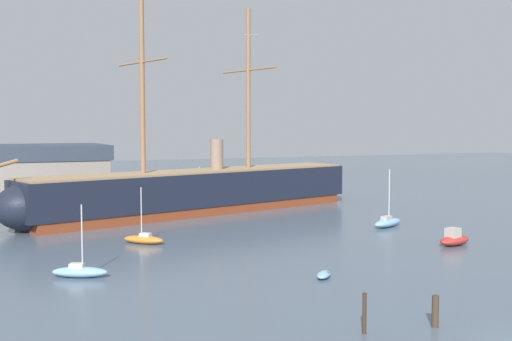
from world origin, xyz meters
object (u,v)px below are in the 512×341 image
(tall_ship, at_px, (199,191))
(motorboat_mid_right, at_px, (454,239))
(sailboat_alongside_stern, at_px, (388,222))
(sailboat_alongside_bow, at_px, (144,239))
(sailboat_distant_centre, at_px, (201,202))
(sailboat_mid_left, at_px, (80,271))
(dinghy_near_centre, at_px, (324,275))
(seagull_in_flight, at_px, (252,35))
(mooring_piling_right_pair, at_px, (364,313))
(mooring_piling_midwater, at_px, (435,311))

(tall_ship, xyz_separation_m, motorboat_mid_right, (15.65, -33.06, -2.49))
(sailboat_alongside_stern, bearing_deg, sailboat_alongside_bow, 177.27)
(sailboat_alongside_bow, xyz_separation_m, sailboat_distant_centre, (15.72, 27.03, 0.01))
(sailboat_alongside_bow, bearing_deg, sailboat_mid_left, -124.25)
(tall_ship, relative_size, dinghy_near_centre, 25.17)
(motorboat_mid_right, bearing_deg, seagull_in_flight, -179.40)
(sailboat_alongside_stern, bearing_deg, mooring_piling_right_pair, -128.15)
(sailboat_mid_left, distance_m, sailboat_alongside_bow, 14.59)
(sailboat_distant_centre, distance_m, mooring_piling_midwater, 60.93)
(sailboat_alongside_bow, distance_m, mooring_piling_right_pair, 33.15)
(sailboat_mid_left, bearing_deg, sailboat_distant_centre, 58.53)
(sailboat_alongside_bow, bearing_deg, tall_ship, 56.50)
(sailboat_alongside_bow, xyz_separation_m, sailboat_alongside_stern, (29.31, -1.40, 0.09))
(mooring_piling_midwater, height_order, seagull_in_flight, seagull_in_flight)
(mooring_piling_right_pair, bearing_deg, sailboat_alongside_stern, 51.85)
(tall_ship, distance_m, sailboat_alongside_stern, 26.61)
(dinghy_near_centre, distance_m, motorboat_mid_right, 20.15)
(dinghy_near_centre, relative_size, sailboat_distant_centre, 0.39)
(sailboat_alongside_bow, distance_m, mooring_piling_midwater, 34.79)
(mooring_piling_right_pair, height_order, seagull_in_flight, seagull_in_flight)
(sailboat_alongside_bow, relative_size, mooring_piling_right_pair, 2.42)
(dinghy_near_centre, height_order, seagull_in_flight, seagull_in_flight)
(motorboat_mid_right, relative_size, mooring_piling_midwater, 2.40)
(dinghy_near_centre, relative_size, seagull_in_flight, 2.07)
(sailboat_alongside_bow, height_order, sailboat_distant_centre, sailboat_distant_centre)
(dinghy_near_centre, distance_m, sailboat_mid_left, 19.38)
(mooring_piling_right_pair, bearing_deg, dinghy_near_centre, 69.44)
(tall_ship, distance_m, sailboat_alongside_bow, 23.28)
(sailboat_distant_centre, xyz_separation_m, mooring_piling_midwater, (-6.54, -60.58, 0.46))
(sailboat_alongside_bow, bearing_deg, motorboat_mid_right, -25.86)
(sailboat_mid_left, height_order, seagull_in_flight, seagull_in_flight)
(seagull_in_flight, bearing_deg, sailboat_distant_centre, 76.52)
(sailboat_distant_centre, height_order, seagull_in_flight, seagull_in_flight)
(dinghy_near_centre, xyz_separation_m, motorboat_mid_right, (19.07, 6.49, 0.36))
(sailboat_alongside_stern, relative_size, sailboat_distant_centre, 1.16)
(tall_ship, bearing_deg, sailboat_distant_centre, 69.16)
(sailboat_alongside_stern, bearing_deg, sailboat_mid_left, -164.14)
(sailboat_mid_left, relative_size, sailboat_alongside_stern, 0.84)
(mooring_piling_midwater, bearing_deg, sailboat_alongside_bow, 105.29)
(dinghy_near_centre, height_order, mooring_piling_midwater, mooring_piling_midwater)
(seagull_in_flight, bearing_deg, mooring_piling_right_pair, -93.77)
(sailboat_mid_left, height_order, motorboat_mid_right, sailboat_mid_left)
(sailboat_mid_left, bearing_deg, mooring_piling_midwater, -51.03)
(motorboat_mid_right, bearing_deg, tall_ship, 115.33)
(mooring_piling_midwater, bearing_deg, mooring_piling_right_pair, 170.77)
(sailboat_alongside_stern, xyz_separation_m, seagull_in_flight, (-23.44, -12.61, 19.05))
(tall_ship, height_order, dinghy_near_centre, tall_ship)
(dinghy_near_centre, relative_size, sailboat_mid_left, 0.40)
(seagull_in_flight, bearing_deg, motorboat_mid_right, 0.60)
(seagull_in_flight, bearing_deg, dinghy_near_centre, -60.97)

